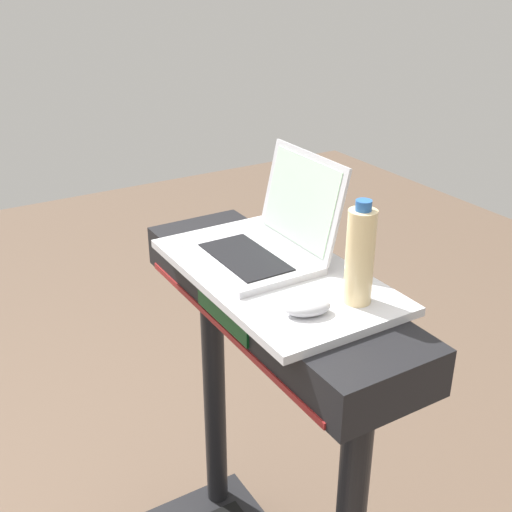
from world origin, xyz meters
The scene contains 4 objects.
desk_board centered at (0.00, 0.70, 1.15)m, with size 0.64×0.36×0.02m, color silver.
laptop centered at (-0.07, 0.72, 1.21)m, with size 0.30×0.29×0.25m.
computer_mouse centered at (0.21, 0.65, 1.18)m, with size 0.06×0.10×0.03m, color #B2B2B7.
water_bottle centered at (0.22, 0.77, 1.27)m, with size 0.06×0.06×0.23m.
Camera 1 is at (1.17, -0.05, 1.85)m, focal length 45.51 mm.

